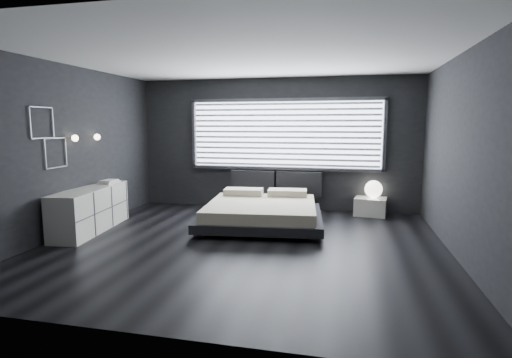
# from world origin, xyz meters

# --- Properties ---
(room) EXTENTS (6.04, 6.00, 2.80)m
(room) POSITION_xyz_m (0.00, 0.00, 1.40)
(room) COLOR black
(room) RESTS_ON ground
(window) EXTENTS (4.14, 0.09, 1.52)m
(window) POSITION_xyz_m (0.20, 2.70, 1.61)
(window) COLOR white
(window) RESTS_ON ground
(headboard) EXTENTS (1.96, 0.16, 0.52)m
(headboard) POSITION_xyz_m (0.03, 2.64, 0.57)
(headboard) COLOR black
(headboard) RESTS_ON ground
(sconce_near) EXTENTS (0.18, 0.11, 0.11)m
(sconce_near) POSITION_xyz_m (-2.88, 0.05, 1.60)
(sconce_near) COLOR silver
(sconce_near) RESTS_ON ground
(sconce_far) EXTENTS (0.18, 0.11, 0.11)m
(sconce_far) POSITION_xyz_m (-2.88, 0.65, 1.60)
(sconce_far) COLOR silver
(sconce_far) RESTS_ON ground
(wall_art_upper) EXTENTS (0.01, 0.48, 0.48)m
(wall_art_upper) POSITION_xyz_m (-2.98, -0.55, 1.85)
(wall_art_upper) COLOR #47474C
(wall_art_upper) RESTS_ON ground
(wall_art_lower) EXTENTS (0.01, 0.48, 0.48)m
(wall_art_lower) POSITION_xyz_m (-2.98, -0.30, 1.38)
(wall_art_lower) COLOR #47474C
(wall_art_lower) RESTS_ON ground
(bed) EXTENTS (2.34, 2.25, 0.55)m
(bed) POSITION_xyz_m (0.02, 1.22, 0.26)
(bed) COLOR black
(bed) RESTS_ON ground
(nightstand) EXTENTS (0.68, 0.60, 0.36)m
(nightstand) POSITION_xyz_m (2.00, 2.50, 0.18)
(nightstand) COLOR silver
(nightstand) RESTS_ON ground
(orb_lamp) EXTENTS (0.35, 0.35, 0.35)m
(orb_lamp) POSITION_xyz_m (2.05, 2.53, 0.53)
(orb_lamp) COLOR white
(orb_lamp) RESTS_ON nightstand
(dresser) EXTENTS (0.75, 1.91, 0.75)m
(dresser) POSITION_xyz_m (-2.78, 0.21, 0.37)
(dresser) COLOR silver
(dresser) RESTS_ON ground
(book_stack) EXTENTS (0.30, 0.37, 0.07)m
(book_stack) POSITION_xyz_m (-2.75, 0.76, 0.78)
(book_stack) COLOR silver
(book_stack) RESTS_ON dresser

